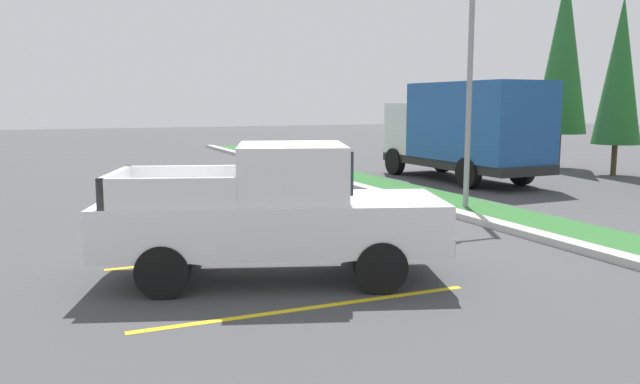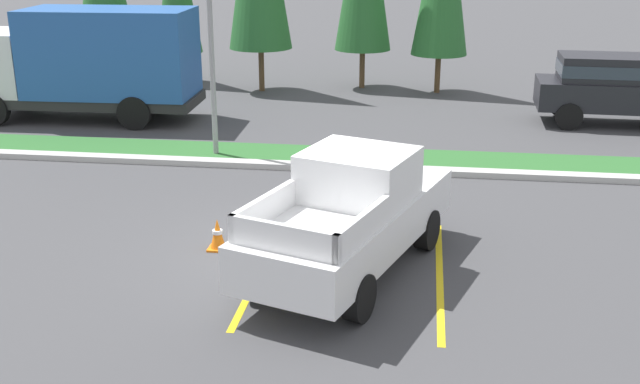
% 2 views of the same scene
% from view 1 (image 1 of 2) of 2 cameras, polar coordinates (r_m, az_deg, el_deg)
% --- Properties ---
extents(ground_plane, '(120.00, 120.00, 0.00)m').
position_cam_1_polar(ground_plane, '(11.02, -1.75, -6.21)').
color(ground_plane, '#424244').
extents(parking_line_near, '(0.12, 4.80, 0.01)m').
position_cam_1_polar(parking_line_near, '(11.36, -6.83, -5.80)').
color(parking_line_near, yellow).
rests_on(parking_line_near, ground).
extents(parking_line_far, '(0.12, 4.80, 0.01)m').
position_cam_1_polar(parking_line_far, '(8.54, -0.83, -10.47)').
color(parking_line_far, yellow).
rests_on(parking_line_far, ground).
extents(curb_strip, '(56.00, 0.40, 0.15)m').
position_cam_1_polar(curb_strip, '(13.60, 18.30, -3.53)').
color(curb_strip, '#B2B2AD').
rests_on(curb_strip, ground).
extents(grass_median, '(56.00, 1.80, 0.06)m').
position_cam_1_polar(grass_median, '(14.35, 21.59, -3.28)').
color(grass_median, '#2D662D').
rests_on(grass_median, ground).
extents(pickup_truck_main, '(3.48, 5.55, 2.10)m').
position_cam_1_polar(pickup_truck_main, '(9.70, -4.03, -1.91)').
color(pickup_truck_main, black).
rests_on(pickup_truck_main, ground).
extents(cargo_truck_distant, '(6.87, 2.67, 3.40)m').
position_cam_1_polar(cargo_truck_distant, '(22.36, 13.03, 5.68)').
color(cargo_truck_distant, black).
rests_on(cargo_truck_distant, ground).
extents(street_light, '(0.24, 1.49, 6.45)m').
position_cam_1_polar(street_light, '(16.42, 13.05, 11.57)').
color(street_light, gray).
rests_on(street_light, ground).
extents(cypress_tree_leftmost, '(2.10, 2.10, 8.07)m').
position_cam_1_polar(cypress_tree_leftmost, '(27.97, 21.25, 11.76)').
color(cypress_tree_leftmost, brown).
rests_on(cypress_tree_leftmost, ground).
extents(cypress_tree_left_inner, '(1.71, 1.71, 6.59)m').
position_cam_1_polar(cypress_tree_left_inner, '(25.94, 25.61, 9.90)').
color(cypress_tree_left_inner, brown).
rests_on(cypress_tree_left_inner, ground).
extents(traffic_cone, '(0.36, 0.36, 0.60)m').
position_cam_1_polar(traffic_cone, '(12.39, -5.34, -3.24)').
color(traffic_cone, orange).
rests_on(traffic_cone, ground).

